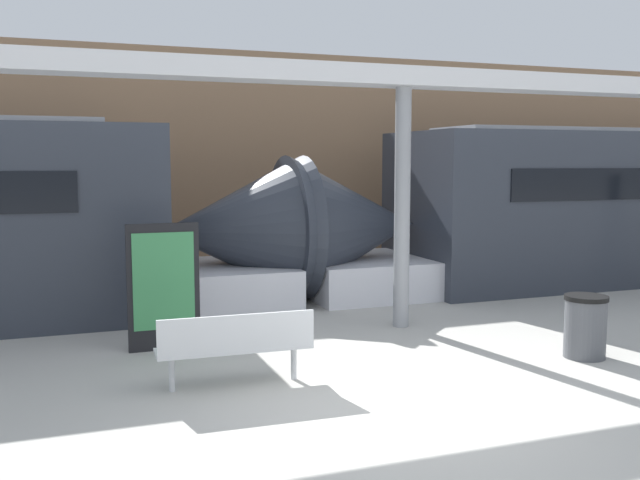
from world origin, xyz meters
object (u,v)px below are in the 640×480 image
at_px(bench_near, 236,343).
at_px(support_column_near, 402,209).
at_px(trash_bin, 585,326).
at_px(poster_board, 164,286).

distance_m(bench_near, support_column_near, 3.92).
bearing_deg(support_column_near, trash_bin, -58.83).
bearing_deg(support_column_near, poster_board, -177.74).
height_order(poster_board, support_column_near, support_column_near).
height_order(trash_bin, support_column_near, support_column_near).
height_order(bench_near, support_column_near, support_column_near).
distance_m(poster_board, support_column_near, 3.73).
relative_size(trash_bin, poster_board, 0.48).
bearing_deg(trash_bin, bench_near, 175.51).
xyz_separation_m(trash_bin, poster_board, (-5.06, 2.25, 0.46)).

